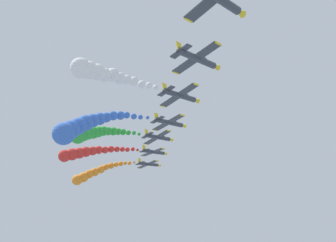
# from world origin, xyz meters

# --- Properties ---
(airplane_lead) EXTENTS (9.40, 10.35, 3.07)m
(airplane_lead) POSITION_xyz_m (-35.68, 27.90, 64.46)
(airplane_lead) COLOR #333842
(smoke_trail_lead) EXTENTS (5.12, 22.02, 8.63)m
(smoke_trail_lead) POSITION_xyz_m (-37.63, 5.74, 60.13)
(smoke_trail_lead) COLOR orange
(airplane_left_inner) EXTENTS (9.49, 10.35, 2.81)m
(airplane_left_inner) POSITION_xyz_m (-24.10, 19.10, 66.87)
(airplane_left_inner) COLOR #333842
(smoke_trail_left_inner) EXTENTS (5.62, 24.81, 5.81)m
(smoke_trail_left_inner) POSITION_xyz_m (-26.24, -5.31, 64.52)
(smoke_trail_left_inner) COLOR red
(airplane_right_inner) EXTENTS (9.25, 10.35, 3.37)m
(airplane_right_inner) POSITION_xyz_m (-11.92, 8.78, 68.82)
(airplane_right_inner) COLOR #333842
(smoke_trail_right_inner) EXTENTS (10.73, 26.21, 6.76)m
(smoke_trail_right_inner) POSITION_xyz_m (-6.31, -16.70, 65.89)
(smoke_trail_right_inner) COLOR green
(airplane_left_outer) EXTENTS (9.33, 10.35, 3.23)m
(airplane_left_outer) POSITION_xyz_m (-0.20, 0.82, 70.02)
(airplane_left_outer) COLOR #333842
(smoke_trail_left_outer) EXTENTS (12.78, 29.50, 10.81)m
(smoke_trail_left_outer) POSITION_xyz_m (6.76, -27.57, 64.22)
(smoke_trail_left_outer) COLOR blue
(airplane_right_outer) EXTENTS (9.23, 10.35, 3.41)m
(airplane_right_outer) POSITION_xyz_m (12.24, -9.27, 72.17)
(airplane_right_outer) COLOR #333842
(smoke_trail_right_outer) EXTENTS (6.45, 21.28, 4.47)m
(smoke_trail_right_outer) POSITION_xyz_m (15.13, -30.61, 70.62)
(smoke_trail_right_outer) COLOR white
(airplane_trailing) EXTENTS (9.27, 10.35, 3.33)m
(airplane_trailing) POSITION_xyz_m (24.04, -18.32, 74.14)
(airplane_trailing) COLOR #333842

